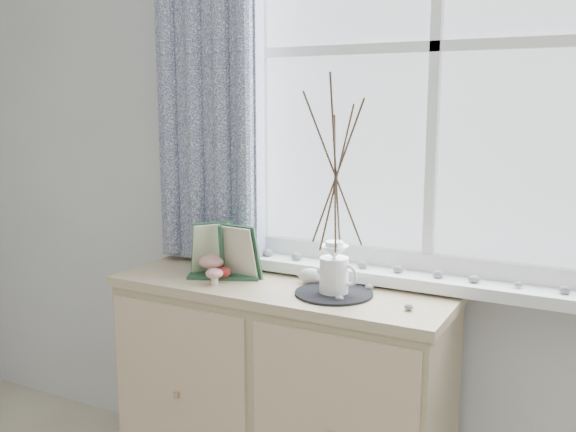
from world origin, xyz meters
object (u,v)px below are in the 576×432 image
object	(u,v)px
sideboard	(282,397)
toadstool_cluster	(212,265)
botanical_book	(219,251)
twig_pitcher	(335,169)

from	to	relation	value
sideboard	toadstool_cluster	world-z (taller)	toadstool_cluster
sideboard	toadstool_cluster	bearing A→B (deg)	-163.76
sideboard	botanical_book	world-z (taller)	botanical_book
twig_pitcher	botanical_book	bearing A→B (deg)	-154.63
botanical_book	twig_pitcher	distance (m)	0.53
botanical_book	toadstool_cluster	size ratio (longest dim) A/B	2.00
botanical_book	toadstool_cluster	distance (m)	0.06
sideboard	botanical_book	xyz separation A→B (m)	(-0.22, -0.05, 0.53)
twig_pitcher	toadstool_cluster	bearing A→B (deg)	-152.71
toadstool_cluster	twig_pitcher	bearing A→B (deg)	4.71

